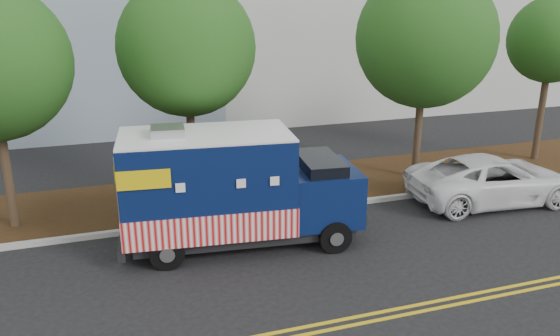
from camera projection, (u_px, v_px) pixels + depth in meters
name	position (u px, v px, depth m)	size (l,w,h in m)	color
ground	(253.00, 238.00, 15.31)	(120.00, 120.00, 0.00)	black
curb	(240.00, 217.00, 16.55)	(120.00, 0.18, 0.15)	#9E9E99
mulch_strip	(225.00, 194.00, 18.45)	(120.00, 4.00, 0.15)	black
centerline_near	(310.00, 326.00, 11.29)	(120.00, 0.10, 0.01)	gold
centerline_far	(314.00, 333.00, 11.06)	(120.00, 0.10, 0.01)	gold
tree_b	(187.00, 48.00, 16.26)	(4.13, 4.13, 7.07)	#38281C
tree_c	(425.00, 38.00, 18.42)	(4.72, 4.72, 7.45)	#38281C
tree_d	(552.00, 40.00, 20.62)	(3.26, 3.26, 6.49)	#38281C
sign_post	(136.00, 188.00, 15.70)	(0.06, 0.06, 2.40)	#473828
food_truck	(229.00, 192.00, 14.51)	(6.62, 3.04, 3.38)	black
white_car	(493.00, 179.00, 17.77)	(2.54, 5.52, 1.53)	white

